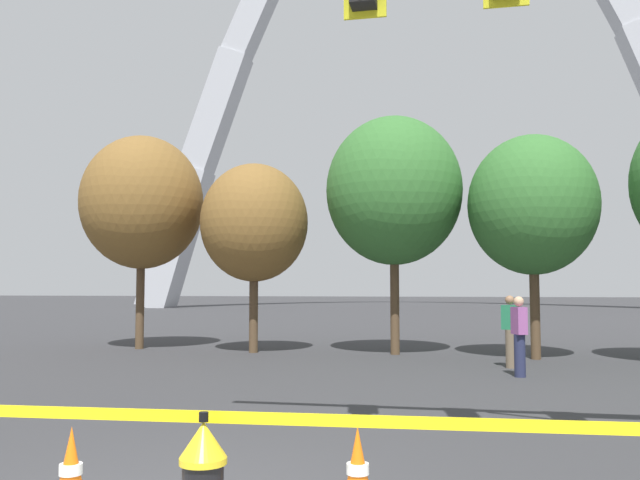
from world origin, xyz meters
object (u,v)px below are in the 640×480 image
(traffic_cone_mid_sidewalk, at_px, (358,476))
(monument_arch, at_px, (424,78))
(pedestrian_walking_left, at_px, (519,335))
(traffic_signal_gantry, at_px, (625,19))
(traffic_cone_by_hydrant, at_px, (71,477))
(pedestrian_standing_center, at_px, (510,331))

(traffic_cone_mid_sidewalk, height_order, monument_arch, monument_arch)
(pedestrian_walking_left, bearing_deg, monument_arch, 94.94)
(monument_arch, bearing_deg, traffic_signal_gantry, -85.41)
(traffic_cone_by_hydrant, height_order, traffic_signal_gantry, traffic_signal_gantry)
(traffic_signal_gantry, xyz_separation_m, monument_arch, (-3.82, 47.50, 14.59))
(traffic_cone_by_hydrant, height_order, pedestrian_walking_left, pedestrian_walking_left)
(traffic_cone_by_hydrant, relative_size, traffic_cone_mid_sidewalk, 1.00)
(monument_arch, bearing_deg, traffic_cone_by_hydrant, -90.71)
(traffic_cone_mid_sidewalk, xyz_separation_m, monument_arch, (-1.49, 48.91, 18.50))
(traffic_cone_mid_sidewalk, xyz_separation_m, pedestrian_walking_left, (1.98, 8.74, 0.46))
(traffic_cone_mid_sidewalk, bearing_deg, pedestrian_standing_center, 79.35)
(traffic_cone_mid_sidewalk, xyz_separation_m, pedestrian_standing_center, (1.92, 10.24, 0.46))
(traffic_cone_by_hydrant, xyz_separation_m, pedestrian_standing_center, (4.03, 10.67, 0.46))
(traffic_cone_by_hydrant, relative_size, pedestrian_standing_center, 0.46)
(traffic_signal_gantry, relative_size, monument_arch, 0.13)
(traffic_cone_by_hydrant, distance_m, monument_arch, 52.71)
(traffic_signal_gantry, bearing_deg, pedestrian_walking_left, 92.68)
(traffic_cone_by_hydrant, xyz_separation_m, monument_arch, (0.61, 49.35, 18.50))
(traffic_cone_mid_sidewalk, height_order, pedestrian_walking_left, pedestrian_walking_left)
(monument_arch, height_order, pedestrian_walking_left, monument_arch)
(traffic_cone_by_hydrant, height_order, pedestrian_standing_center, pedestrian_standing_center)
(pedestrian_standing_center, bearing_deg, monument_arch, 95.05)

